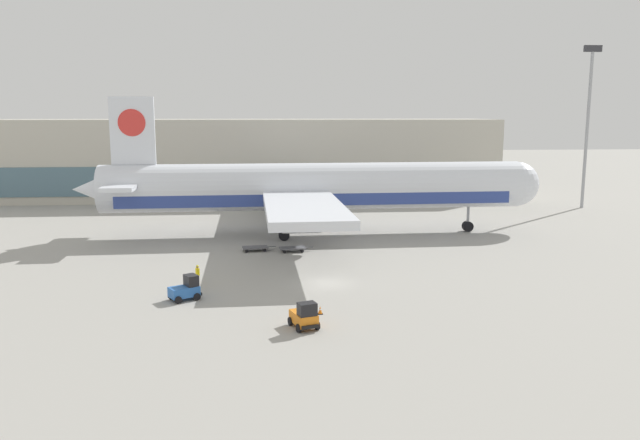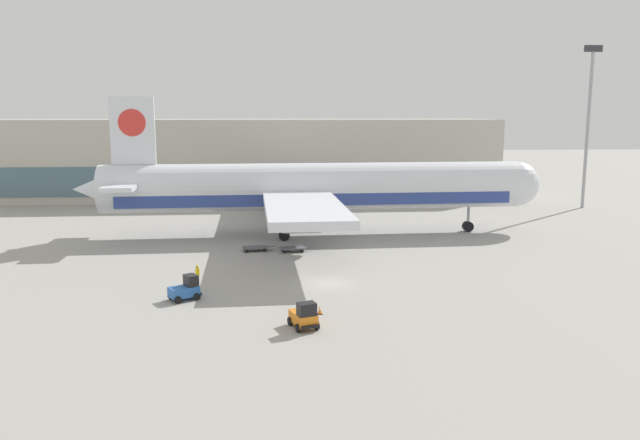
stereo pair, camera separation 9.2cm
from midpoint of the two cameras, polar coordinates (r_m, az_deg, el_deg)
The scene contains 10 objects.
ground_plane at distance 56.22m, azimuth 0.71°, elevation -5.79°, with size 400.00×400.00×0.00m, color #9E9B93.
terminal_building at distance 115.18m, azimuth -6.79°, elevation 5.64°, with size 90.00×18.20×14.00m.
light_mast at distance 108.38m, azimuth 23.37°, elevation 8.71°, with size 2.80×0.50×25.47m.
airplane_main at distance 77.43m, azimuth -0.94°, elevation 2.90°, with size 58.08×48.18×17.00m.
baggage_tug_foreground at distance 44.60m, azimuth -1.40°, elevation -8.79°, with size 2.25×2.75×2.00m.
baggage_tug_mid at distance 52.35m, azimuth -12.12°, elevation -6.19°, with size 2.82×2.52×2.00m.
baggage_dolly_lead at distance 69.36m, azimuth -5.89°, elevation -2.52°, with size 3.77×1.84×0.48m.
baggage_dolly_second at distance 68.71m, azimuth -2.48°, elevation -2.60°, with size 3.77×1.84×0.48m.
ground_crew_near at distance 56.39m, azimuth -11.10°, elevation -4.79°, with size 0.39×0.48×1.83m.
traffic_cone_near at distance 47.74m, azimuth 0.04°, elevation -8.23°, with size 0.40×0.40×0.65m.
Camera 2 is at (-5.27, -53.91, 15.03)m, focal length 35.00 mm.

